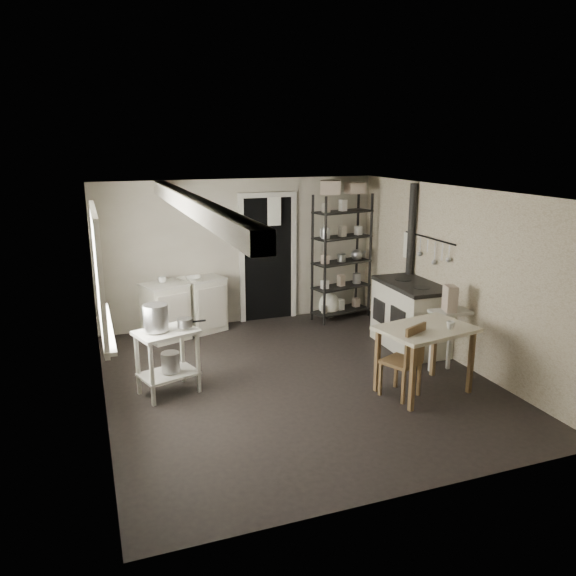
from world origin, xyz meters
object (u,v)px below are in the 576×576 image
object	(u,v)px
prep_table	(168,361)
shelf_rack	(342,262)
stove	(411,318)
chair	(401,356)
stockpot	(156,317)
flour_sack	(329,304)
work_table	(424,361)
base_cabinets	(184,305)

from	to	relation	value
prep_table	shelf_rack	distance (m)	3.71
prep_table	stove	world-z (taller)	stove
stove	chair	bearing A→B (deg)	-124.60
stockpot	flour_sack	xyz separation A→B (m)	(3.04, 2.00, -0.70)
work_table	chair	world-z (taller)	chair
chair	base_cabinets	bearing A→B (deg)	98.35
prep_table	work_table	distance (m)	2.97
shelf_rack	stove	size ratio (longest dim) A/B	1.70
prep_table	shelf_rack	bearing A→B (deg)	31.88
stove	flour_sack	size ratio (longest dim) A/B	2.78
stove	work_table	world-z (taller)	stove
stockpot	work_table	distance (m)	3.12
shelf_rack	flour_sack	distance (m)	0.73
prep_table	chair	world-z (taller)	chair
shelf_rack	stockpot	bearing A→B (deg)	-162.17
prep_table	stove	xyz separation A→B (m)	(3.45, 0.34, 0.04)
prep_table	base_cabinets	bearing A→B (deg)	74.80
prep_table	work_table	bearing A→B (deg)	-19.40
shelf_rack	work_table	size ratio (longest dim) A/B	1.95
stockpot	flour_sack	bearing A→B (deg)	33.30
flour_sack	stockpot	bearing A→B (deg)	-146.70
base_cabinets	work_table	world-z (taller)	base_cabinets
flour_sack	chair	bearing A→B (deg)	-98.49
prep_table	shelf_rack	world-z (taller)	shelf_rack
base_cabinets	shelf_rack	size ratio (longest dim) A/B	0.63
shelf_rack	chair	world-z (taller)	shelf_rack
shelf_rack	prep_table	bearing A→B (deg)	-161.40
prep_table	stockpot	distance (m)	0.55
stockpot	work_table	bearing A→B (deg)	-18.61
work_table	base_cabinets	bearing A→B (deg)	126.89
flour_sack	work_table	bearing A→B (deg)	-92.60
stockpot	shelf_rack	distance (m)	3.77
base_cabinets	chair	distance (m)	3.57
base_cabinets	chair	size ratio (longest dim) A/B	1.43
stockpot	base_cabinets	bearing A→B (deg)	72.06
prep_table	stockpot	world-z (taller)	stockpot
chair	shelf_rack	bearing A→B (deg)	53.25
prep_table	base_cabinets	size ratio (longest dim) A/B	0.60
work_table	flour_sack	bearing A→B (deg)	87.40
stockpot	stove	distance (m)	3.61
base_cabinets	flour_sack	size ratio (longest dim) A/B	2.97
work_table	chair	bearing A→B (deg)	178.33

